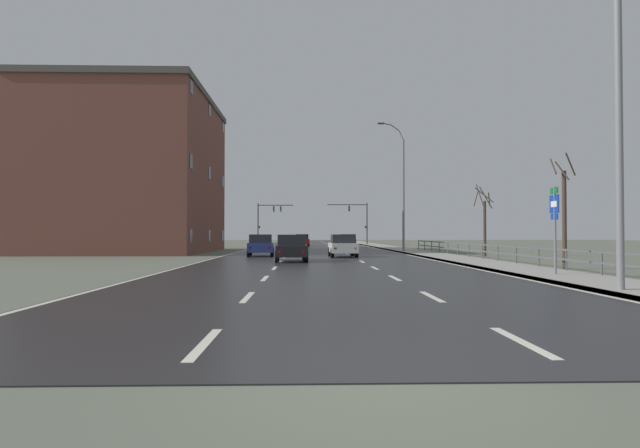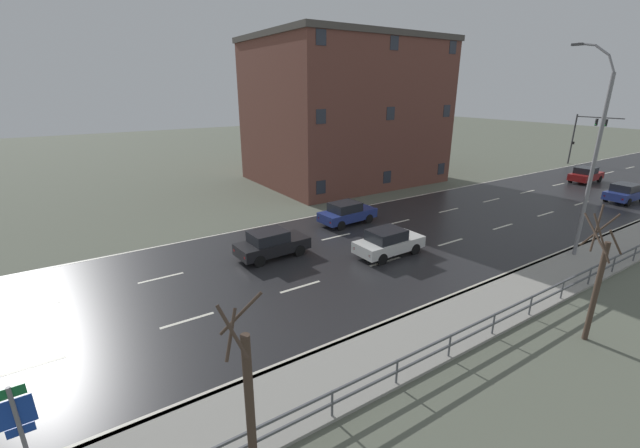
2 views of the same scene
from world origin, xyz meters
name	(u,v)px [view 2 (image 2 of 2)]	position (x,y,z in m)	size (l,w,h in m)	color
ground_plane	(536,203)	(0.00, 48.00, -0.06)	(160.00, 160.00, 0.12)	#5B6051
road_asphalt_strip	(604,184)	(0.00, 60.00, 0.01)	(14.00, 120.00, 0.03)	#232326
guardrail	(425,354)	(9.85, 23.98, 0.71)	(0.07, 37.64, 1.00)	#515459
street_lamp_midground	(592,158)	(7.47, 38.57, 5.57)	(2.35, 0.24, 11.34)	slate
highway_sign	(22,434)	(8.39, 13.22, 2.16)	(0.09, 0.68, 3.38)	slate
traffic_signal_left	(585,131)	(-6.63, 68.84, 4.16)	(5.17, 0.36, 6.04)	#38383A
car_near_left	(586,175)	(-1.42, 59.15, 0.80)	(1.97, 4.17, 1.57)	maroon
car_far_right	(388,242)	(1.67, 29.80, 0.80)	(1.90, 4.13, 1.57)	silver
car_near_right	(347,213)	(-4.13, 31.19, 0.80)	(2.02, 4.19, 1.57)	navy
car_distant	(272,244)	(-1.73, 24.12, 0.80)	(1.99, 4.18, 1.57)	black
car_mid_centre	(625,193)	(4.00, 54.09, 0.80)	(1.93, 4.15, 1.57)	navy
brick_building	(344,111)	(-16.19, 39.70, 6.85)	(13.76, 17.13, 13.68)	brown
bare_tree_near	(250,417)	(10.87, 17.35, 2.45)	(1.04, 1.07, 5.26)	#423328
bare_tree_mid	(597,281)	(11.86, 30.53, 2.43)	(1.30, 1.79, 5.20)	#423328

